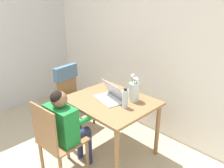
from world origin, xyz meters
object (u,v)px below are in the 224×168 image
object	(u,v)px
person_seated	(66,123)
water_bottle	(125,99)
chair_occupied	(57,141)
flower_vase	(134,91)
chair_spare	(70,86)
laptop	(111,95)

from	to	relation	value
person_seated	water_bottle	size ratio (longest dim) A/B	4.51
person_seated	chair_occupied	bearing A→B (deg)	90.00
chair_occupied	flower_vase	xyz separation A→B (m)	(0.26, 0.86, 0.37)
chair_spare	person_seated	size ratio (longest dim) A/B	0.91
laptop	water_bottle	bearing A→B (deg)	5.22
flower_vase	water_bottle	bearing A→B (deg)	-77.87
person_seated	flower_vase	world-z (taller)	flower_vase
chair_spare	laptop	size ratio (longest dim) A/B	2.19
chair_spare	water_bottle	size ratio (longest dim) A/B	4.09
chair_occupied	water_bottle	world-z (taller)	water_bottle
flower_vase	chair_occupied	bearing A→B (deg)	-107.06
flower_vase	water_bottle	world-z (taller)	flower_vase
chair_occupied	flower_vase	bearing A→B (deg)	-111.47
chair_spare	water_bottle	distance (m)	1.16
water_bottle	chair_spare	bearing A→B (deg)	176.33
person_seated	laptop	distance (m)	0.60
chair_spare	laptop	world-z (taller)	laptop
chair_spare	flower_vase	xyz separation A→B (m)	(1.10, 0.12, 0.23)
laptop	flower_vase	bearing A→B (deg)	50.66
laptop	chair_occupied	bearing A→B (deg)	-82.12
chair_occupied	flower_vase	size ratio (longest dim) A/B	2.81
chair_spare	flower_vase	size ratio (longest dim) A/B	2.85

